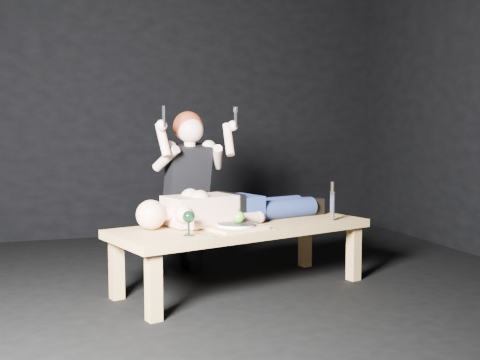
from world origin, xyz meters
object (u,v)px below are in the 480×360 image
at_px(carving_knife, 332,201).
at_px(kneeling_woman, 184,190).
at_px(lying_man, 237,204).
at_px(goblet, 189,223).
at_px(serving_tray, 236,228).
at_px(table, 242,257).

bearing_deg(carving_knife, kneeling_woman, 128.89).
height_order(lying_man, goblet, lying_man).
bearing_deg(kneeling_woman, goblet, -110.00).
height_order(serving_tray, carving_knife, carving_knife).
bearing_deg(table, carving_knife, -20.29).
distance_m(lying_man, serving_tray, 0.37).
height_order(kneeling_woman, carving_knife, kneeling_woman).
xyz_separation_m(kneeling_woman, carving_knife, (0.94, -0.64, -0.05)).
relative_size(lying_man, kneeling_woman, 1.31).
relative_size(lying_man, serving_tray, 4.69).
xyz_separation_m(table, serving_tray, (-0.10, -0.19, 0.24)).
height_order(goblet, carving_knife, carving_knife).
bearing_deg(goblet, lying_man, 45.41).
bearing_deg(table, goblet, -161.83).
height_order(serving_tray, goblet, goblet).
xyz_separation_m(table, kneeling_woman, (-0.27, 0.60, 0.41)).
distance_m(lying_man, goblet, 0.65).
xyz_separation_m(serving_tray, carving_knife, (0.77, 0.15, 0.13)).
xyz_separation_m(lying_man, serving_tray, (-0.11, -0.34, -0.11)).
relative_size(kneeling_woman, carving_knife, 4.57).
distance_m(serving_tray, goblet, 0.37).
bearing_deg(goblet, carving_knife, 13.83).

